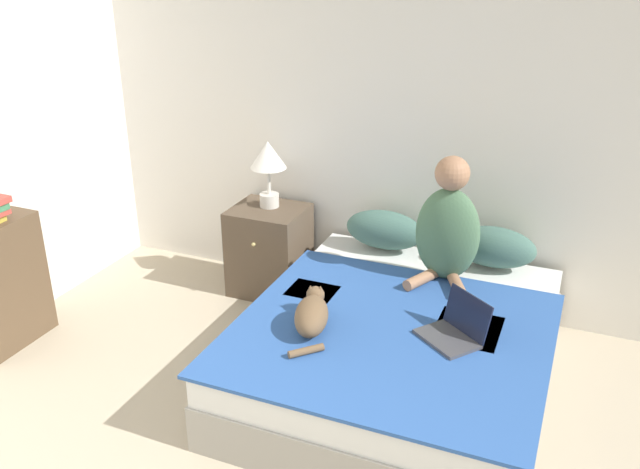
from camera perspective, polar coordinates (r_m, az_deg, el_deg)
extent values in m
cube|color=white|center=(4.49, 10.35, 8.94)|extent=(6.02, 0.05, 2.55)
cube|color=#9E998E|center=(4.01, 6.61, -10.65)|extent=(1.61, 1.96, 0.27)
cube|color=silver|center=(3.90, 6.76, -8.01)|extent=(1.59, 1.93, 0.17)
cube|color=#2D569E|center=(3.69, 5.96, -8.25)|extent=(1.66, 1.56, 0.02)
cube|color=#3D4784|center=(3.78, 12.33, -7.79)|extent=(0.34, 0.39, 0.01)
cube|color=#3D4784|center=(4.07, -0.66, -4.79)|extent=(0.29, 0.23, 0.01)
ellipsoid|color=#42665B|center=(4.58, 5.45, 0.40)|extent=(0.54, 0.25, 0.27)
ellipsoid|color=#42665B|center=(4.45, 14.40, -1.03)|extent=(0.54, 0.25, 0.27)
ellipsoid|color=#476B4C|center=(4.16, 10.68, 0.03)|extent=(0.39, 0.21, 0.59)
sphere|color=#9E7051|center=(4.02, 11.09, 5.08)|extent=(0.21, 0.21, 0.21)
cylinder|color=#9E7051|center=(4.17, 8.56, -3.71)|extent=(0.18, 0.28, 0.07)
cylinder|color=#9E7051|center=(4.13, 11.45, -4.20)|extent=(0.18, 0.28, 0.07)
ellipsoid|color=brown|center=(3.63, -0.73, -6.88)|extent=(0.27, 0.38, 0.18)
sphere|color=brown|center=(3.78, -0.39, -5.13)|extent=(0.10, 0.10, 0.10)
cone|color=brown|center=(3.76, -0.81, -4.60)|extent=(0.05, 0.05, 0.05)
cone|color=brown|center=(3.76, 0.04, -4.64)|extent=(0.05, 0.05, 0.05)
cylinder|color=brown|center=(3.47, -1.18, -9.76)|extent=(0.16, 0.16, 0.04)
cube|color=#424247|center=(3.64, 10.63, -8.64)|extent=(0.38, 0.36, 0.02)
cube|color=black|center=(3.66, 12.32, -6.53)|extent=(0.28, 0.23, 0.21)
cube|color=brown|center=(4.91, -4.28, -1.31)|extent=(0.51, 0.45, 0.64)
sphere|color=tan|center=(4.66, -5.62, -0.84)|extent=(0.03, 0.03, 0.03)
cylinder|color=beige|center=(4.81, -4.28, 2.91)|extent=(0.14, 0.14, 0.09)
cylinder|color=beige|center=(4.76, -4.34, 4.52)|extent=(0.02, 0.02, 0.19)
cone|color=white|center=(4.70, -4.41, 6.72)|extent=(0.25, 0.25, 0.19)
cube|color=brown|center=(4.66, -25.29, -3.86)|extent=(0.25, 0.56, 0.83)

